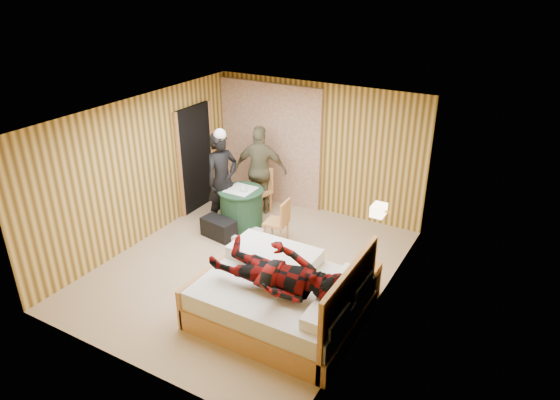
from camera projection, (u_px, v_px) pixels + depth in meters
The scene contains 23 objects.
floor at pixel (248, 267), 7.99m from camera, with size 4.20×5.00×0.01m, color tan.
ceiling at pixel (243, 115), 6.92m from camera, with size 4.20×5.00×0.01m, color white.
wall_back at pixel (318, 149), 9.43m from camera, with size 4.20×0.02×2.50m, color #E0B856.
wall_left at pixel (141, 171), 8.39m from camera, with size 0.02×5.00×2.50m, color #E0B856.
wall_right at pixel (380, 230), 6.52m from camera, with size 0.02×5.00×2.50m, color #E0B856.
curtain at pixel (270, 144), 9.84m from camera, with size 2.20×0.08×2.40m, color beige.
doorway at pixel (196, 159), 9.57m from camera, with size 0.06×0.90×2.05m, color black.
wall_lamp at pixel (379, 210), 6.93m from camera, with size 0.26×0.24×0.16m.
bed at pixel (283, 298), 6.69m from camera, with size 2.14×1.69×1.16m.
nightstand at pixel (362, 283), 7.11m from camera, with size 0.41×0.56×0.54m.
round_table at pixel (241, 207), 9.13m from camera, with size 0.83×0.83×0.73m.
chair_far at pixel (261, 187), 9.57m from camera, with size 0.50×0.50×0.93m.
chair_near at pixel (280, 219), 8.47m from camera, with size 0.40×0.40×0.82m.
duffel_bag at pixel (219, 228), 8.82m from camera, with size 0.61×0.33×0.35m, color black.
sneaker_left at pixel (237, 239), 8.70m from camera, with size 0.24×0.10×0.11m, color white.
sneaker_right at pixel (258, 232), 8.95m from camera, with size 0.26×0.10×0.11m, color white.
woman_standing at pixel (222, 180), 8.99m from camera, with size 0.64×0.42×1.76m, color black.
man_at_table at pixel (261, 170), 9.46m from camera, with size 1.01×0.42×1.72m, color brown.
man_on_bed at pixel (277, 264), 6.21m from camera, with size 1.77×0.67×0.86m, color #660A09.
book_lower at pixel (362, 269), 6.95m from camera, with size 0.17×0.22×0.02m, color white.
book_upper at pixel (362, 267), 6.95m from camera, with size 0.16×0.22×0.02m, color white.
cup_nightstand at pixel (366, 260), 7.08m from camera, with size 0.10×0.10×0.09m, color white.
cup_table at pixel (244, 189), 8.87m from camera, with size 0.12×0.12×0.10m, color white.
Camera 1 is at (3.79, -5.64, 4.37)m, focal length 32.00 mm.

